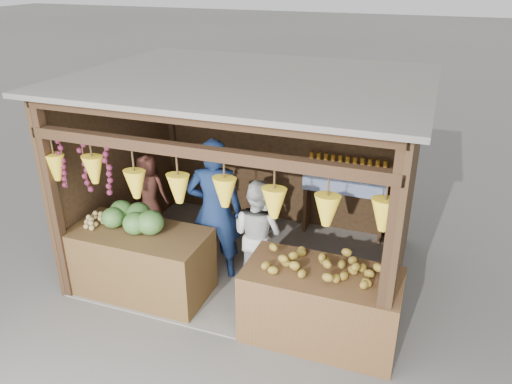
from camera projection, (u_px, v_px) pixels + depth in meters
ground at (250, 265)px, 7.08m from camera, size 80.00×80.00×0.00m
stall_structure at (246, 156)px, 6.36m from camera, size 4.30×3.30×2.66m
back_shelf at (345, 185)px, 7.48m from camera, size 1.25×0.32×1.32m
counter_left at (141, 262)px, 6.35m from camera, size 1.73×0.85×0.88m
counter_right at (321, 305)px, 5.56m from camera, size 1.71×0.85×0.86m
stool at (153, 233)px, 7.64m from camera, size 0.29×0.29×0.27m
man_standing at (215, 211)px, 6.46m from camera, size 0.83×0.69×1.96m
woman_standing at (258, 234)px, 6.38m from camera, size 0.86×0.76×1.49m
vendor_seated at (149, 191)px, 7.35m from camera, size 0.57×0.39×1.14m
melon_pile at (132, 217)px, 6.19m from camera, size 1.00×0.50×0.32m
tanfruit_pile at (94, 220)px, 6.31m from camera, size 0.34×0.40×0.13m
mango_pile at (323, 262)px, 5.37m from camera, size 1.40×0.64×0.22m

